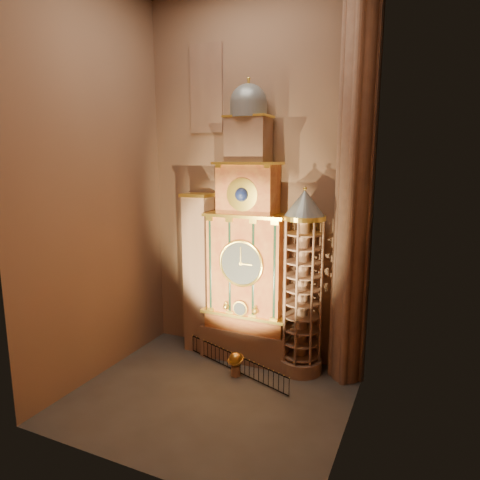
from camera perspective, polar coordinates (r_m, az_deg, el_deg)
The scene contains 11 objects.
floor at distance 23.98m, azimuth -4.01°, elevation -20.09°, with size 14.00×14.00×0.00m, color #383330.
wall_back at distance 26.07m, azimuth 1.98°, elevation 7.90°, with size 22.00×22.00×0.00m, color #91694E.
wall_left at distance 24.78m, azimuth -18.88°, elevation 7.20°, with size 22.00×22.00×0.00m, color #91694E.
wall_right at distance 18.36m, azimuth 15.26°, elevation 6.38°, with size 22.00×22.00×0.00m, color #91694E.
astronomical_clock at distance 25.70m, azimuth 1.04°, elevation -1.87°, with size 5.60×2.41×16.70m.
portrait_tower at distance 27.56m, azimuth -5.48°, elevation -4.32°, with size 1.80×1.60×10.20m.
stair_turret at distance 24.68m, azimuth 8.31°, elevation -5.89°, with size 2.50×2.50×10.80m.
gothic_pier at distance 23.43m, azimuth 15.06°, elevation 7.24°, with size 2.04×2.04×22.00m.
stained_glass_window at distance 27.67m, azimuth -4.52°, elevation 19.46°, with size 2.20×0.14×5.20m.
celestial_globe at distance 25.48m, azimuth -0.60°, elevation -15.95°, with size 1.24×1.22×1.40m.
iron_railing at distance 25.95m, azimuth -0.55°, elevation -16.09°, with size 7.36×2.70×1.04m.
Camera 1 is at (9.90, -18.09, 12.25)m, focal length 32.00 mm.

